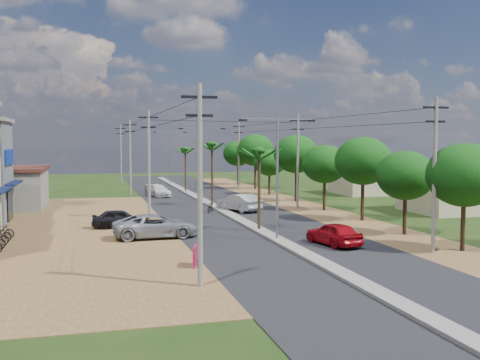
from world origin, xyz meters
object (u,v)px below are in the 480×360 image
object	(u,v)px
car_silver_mid	(239,203)
car_white_far	(158,191)
car_parked_dark	(120,219)
moto_rider_east	(338,234)
roadside_sign	(195,256)
car_red_near	(334,234)
car_parked_silver	(156,227)

from	to	relation	value
car_silver_mid	car_white_far	bearing A→B (deg)	-93.95
car_parked_dark	car_white_far	bearing A→B (deg)	-10.79
moto_rider_east	roadside_sign	size ratio (longest dim) A/B	1.38
car_red_near	moto_rider_east	distance (m)	1.73
moto_rider_east	car_red_near	bearing A→B (deg)	64.46
car_white_far	roadside_sign	xyz separation A→B (m)	(-2.48, -37.07, -0.12)
car_white_far	moto_rider_east	world-z (taller)	car_white_far
car_silver_mid	car_parked_dark	size ratio (longest dim) A/B	1.20
car_white_far	roadside_sign	world-z (taller)	car_white_far
car_white_far	moto_rider_east	bearing A→B (deg)	-89.21
car_red_near	roadside_sign	bearing A→B (deg)	9.30
roadside_sign	car_silver_mid	bearing A→B (deg)	84.66
car_silver_mid	moto_rider_east	size ratio (longest dim) A/B	2.73
car_white_far	car_parked_silver	bearing A→B (deg)	-110.02
car_silver_mid	moto_rider_east	bearing A→B (deg)	74.86
car_red_near	roadside_sign	distance (m)	10.00
roadside_sign	car_white_far	bearing A→B (deg)	101.40
car_parked_silver	car_parked_dark	bearing A→B (deg)	20.41
roadside_sign	moto_rider_east	bearing A→B (deg)	40.80
car_silver_mid	moto_rider_east	world-z (taller)	car_silver_mid
car_white_far	roadside_sign	bearing A→B (deg)	-106.74
car_red_near	moto_rider_east	size ratio (longest dim) A/B	2.38
car_red_near	car_parked_dark	size ratio (longest dim) A/B	1.05
car_red_near	car_silver_mid	size ratio (longest dim) A/B	0.87
car_silver_mid	car_parked_silver	world-z (taller)	car_silver_mid
car_white_far	roadside_sign	distance (m)	37.16
car_silver_mid	car_parked_silver	size ratio (longest dim) A/B	0.86
car_silver_mid	car_parked_silver	bearing A→B (deg)	30.41
car_parked_silver	car_silver_mid	bearing A→B (deg)	-38.79
roadside_sign	car_red_near	bearing A→B (deg)	35.91
car_parked_dark	roadside_sign	size ratio (longest dim) A/B	3.15
car_red_near	car_parked_dark	world-z (taller)	car_red_near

